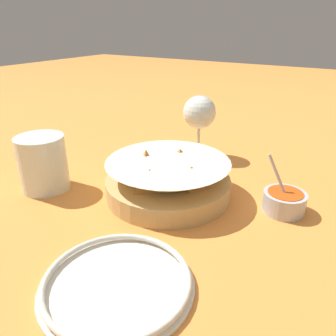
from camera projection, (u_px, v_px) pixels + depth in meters
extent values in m
plane|color=orange|center=(181.00, 191.00, 0.63)|extent=(4.00, 4.00, 0.00)
cylinder|color=tan|center=(168.00, 187.00, 0.60)|extent=(0.23, 0.23, 0.04)
cone|color=beige|center=(168.00, 178.00, 0.60)|extent=(0.22, 0.22, 0.07)
cylinder|color=#3D842D|center=(168.00, 186.00, 0.60)|extent=(0.17, 0.17, 0.01)
pyramid|color=#B77A38|center=(146.00, 163.00, 0.61)|extent=(0.06, 0.07, 0.06)
pyramid|color=#B77A38|center=(150.00, 181.00, 0.56)|extent=(0.07, 0.08, 0.05)
pyramid|color=#B77A38|center=(191.00, 179.00, 0.56)|extent=(0.09, 0.08, 0.05)
pyramid|color=#B77A38|center=(180.00, 161.00, 0.63)|extent=(0.09, 0.08, 0.05)
cylinder|color=#B7B7BC|center=(284.00, 202.00, 0.55)|extent=(0.07, 0.07, 0.04)
cylinder|color=#CC4C14|center=(285.00, 199.00, 0.55)|extent=(0.06, 0.06, 0.02)
cylinder|color=#B7B7BC|center=(280.00, 181.00, 0.54)|extent=(0.05, 0.00, 0.09)
cylinder|color=silver|center=(198.00, 155.00, 0.79)|extent=(0.07, 0.07, 0.00)
cylinder|color=silver|center=(198.00, 140.00, 0.77)|extent=(0.01, 0.01, 0.07)
sphere|color=silver|center=(199.00, 112.00, 0.75)|extent=(0.08, 0.08, 0.08)
sphere|color=#DBD17A|center=(199.00, 116.00, 0.75)|extent=(0.05, 0.05, 0.05)
cylinder|color=silver|center=(43.00, 163.00, 0.62)|extent=(0.09, 0.09, 0.10)
cylinder|color=#935119|center=(44.00, 169.00, 0.62)|extent=(0.07, 0.07, 0.08)
torus|color=silver|center=(26.00, 157.00, 0.64)|extent=(0.07, 0.01, 0.07)
cylinder|color=silver|center=(117.00, 284.00, 0.40)|extent=(0.19, 0.19, 0.01)
torus|color=silver|center=(117.00, 280.00, 0.40)|extent=(0.18, 0.18, 0.01)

